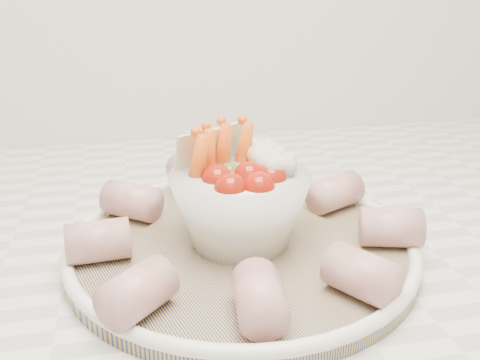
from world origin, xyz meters
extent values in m
cube|color=silver|center=(0.00, 1.45, 0.90)|extent=(2.04, 0.62, 0.04)
cylinder|color=navy|center=(0.10, 1.38, 0.93)|extent=(0.40, 0.40, 0.01)
torus|color=white|center=(0.10, 1.38, 0.94)|extent=(0.32, 0.32, 0.01)
sphere|color=#9E170A|center=(0.09, 1.35, 1.00)|extent=(0.03, 0.03, 0.03)
sphere|color=#9E170A|center=(0.11, 1.34, 1.00)|extent=(0.03, 0.03, 0.03)
sphere|color=#9E170A|center=(0.13, 1.36, 1.00)|extent=(0.03, 0.03, 0.03)
sphere|color=#9E170A|center=(0.08, 1.37, 1.00)|extent=(0.03, 0.03, 0.03)
sphere|color=#9E170A|center=(0.11, 1.37, 1.00)|extent=(0.03, 0.03, 0.03)
sphere|color=#4C6622|center=(0.09, 1.39, 1.00)|extent=(0.02, 0.02, 0.02)
cone|color=orange|center=(0.08, 1.40, 1.01)|extent=(0.02, 0.03, 0.06)
cone|color=orange|center=(0.09, 1.41, 1.01)|extent=(0.03, 0.04, 0.06)
cone|color=orange|center=(0.11, 1.41, 1.01)|extent=(0.03, 0.04, 0.06)
cone|color=orange|center=(0.06, 1.38, 1.01)|extent=(0.03, 0.04, 0.06)
sphere|color=beige|center=(0.13, 1.39, 1.00)|extent=(0.03, 0.03, 0.03)
sphere|color=beige|center=(0.13, 1.37, 1.00)|extent=(0.03, 0.03, 0.03)
sphere|color=beige|center=(0.13, 1.41, 1.00)|extent=(0.03, 0.03, 0.03)
cube|color=beige|center=(0.08, 1.41, 1.01)|extent=(0.04, 0.02, 0.05)
cube|color=beige|center=(0.10, 1.42, 1.01)|extent=(0.04, 0.04, 0.05)
cube|color=beige|center=(0.07, 1.41, 1.01)|extent=(0.04, 0.03, 0.05)
cylinder|color=#AB4E55|center=(0.21, 1.43, 0.95)|extent=(0.06, 0.05, 0.04)
cylinder|color=#AB4E55|center=(0.16, 1.49, 0.95)|extent=(0.06, 0.06, 0.04)
cylinder|color=#AB4E55|center=(0.07, 1.51, 0.95)|extent=(0.05, 0.06, 0.04)
cylinder|color=#AB4E55|center=(0.01, 1.45, 0.95)|extent=(0.06, 0.06, 0.04)
cylinder|color=#AB4E55|center=(-0.02, 1.37, 0.95)|extent=(0.06, 0.04, 0.04)
cylinder|color=#AB4E55|center=(0.01, 1.28, 0.95)|extent=(0.06, 0.06, 0.04)
cylinder|color=#AB4E55|center=(0.09, 1.26, 0.95)|extent=(0.04, 0.06, 0.04)
cylinder|color=#AB4E55|center=(0.17, 1.27, 0.95)|extent=(0.06, 0.06, 0.04)
cylinder|color=#AB4E55|center=(0.23, 1.34, 0.95)|extent=(0.06, 0.05, 0.04)
camera|label=1|loc=(0.01, 0.95, 1.17)|focal=40.00mm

